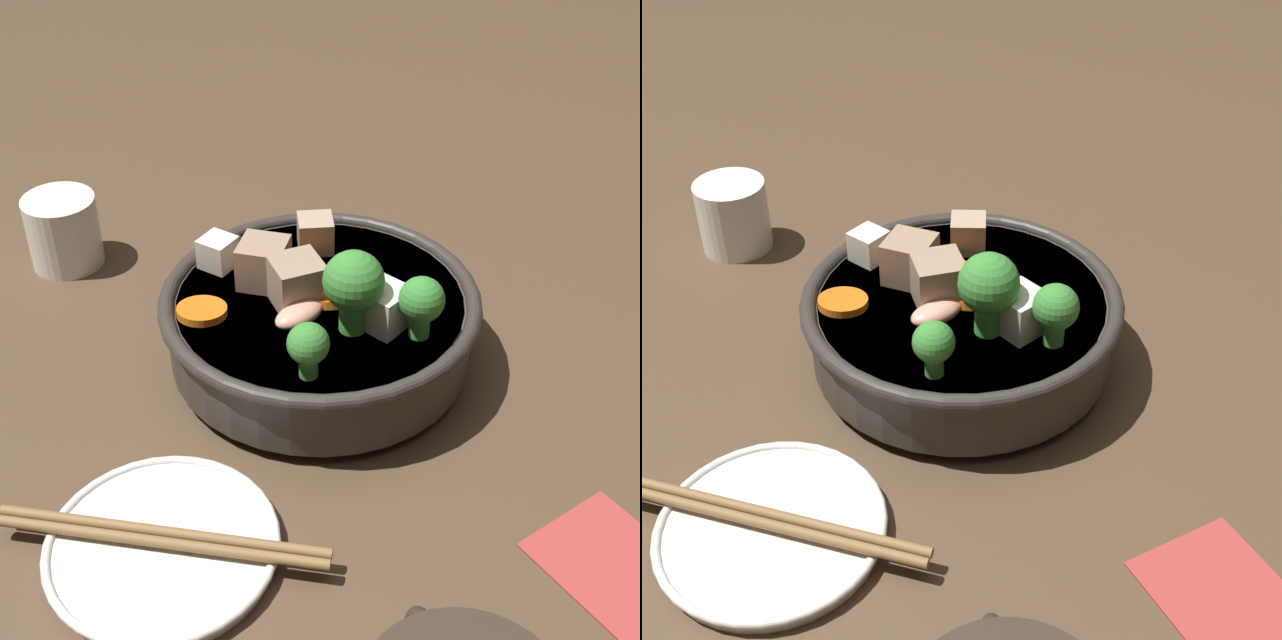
% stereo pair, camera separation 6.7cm
% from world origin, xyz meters
% --- Properties ---
extents(ground_plane, '(3.00, 3.00, 0.00)m').
position_xyz_m(ground_plane, '(0.00, 0.00, 0.00)').
color(ground_plane, '#4C3826').
extents(stirfry_bowl, '(0.24, 0.24, 0.12)m').
position_xyz_m(stirfry_bowl, '(-0.00, 0.00, 0.04)').
color(stirfry_bowl, '#38332D').
rests_on(stirfry_bowl, ground_plane).
extents(side_saucer, '(0.15, 0.15, 0.01)m').
position_xyz_m(side_saucer, '(-0.16, 0.13, 0.01)').
color(side_saucer, white).
rests_on(side_saucer, ground_plane).
extents(tea_cup, '(0.06, 0.06, 0.06)m').
position_xyz_m(tea_cup, '(0.19, 0.19, 0.03)').
color(tea_cup, white).
rests_on(tea_cup, ground_plane).
extents(napkin, '(0.13, 0.11, 0.00)m').
position_xyz_m(napkin, '(-0.24, -0.14, 0.00)').
color(napkin, '#A33833').
rests_on(napkin, ground_plane).
extents(chopsticks_pair, '(0.09, 0.20, 0.01)m').
position_xyz_m(chopsticks_pair, '(-0.16, 0.13, 0.02)').
color(chopsticks_pair, olive).
rests_on(chopsticks_pair, side_saucer).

